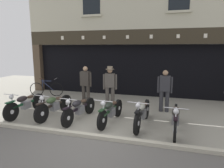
% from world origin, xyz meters
% --- Properties ---
extents(ground, '(22.86, 22.00, 0.18)m').
position_xyz_m(ground, '(0.00, -0.98, -0.04)').
color(ground, gray).
extents(shop_facade, '(11.16, 4.42, 6.30)m').
position_xyz_m(shop_facade, '(0.00, 7.01, 1.71)').
color(shop_facade, black).
rests_on(shop_facade, ground).
extents(motorcycle_far_left, '(0.62, 2.02, 0.92)m').
position_xyz_m(motorcycle_far_left, '(-2.98, 1.19, 0.42)').
color(motorcycle_far_left, black).
rests_on(motorcycle_far_left, ground).
extents(motorcycle_left, '(0.62, 1.99, 0.92)m').
position_xyz_m(motorcycle_left, '(-1.85, 1.29, 0.43)').
color(motorcycle_left, black).
rests_on(motorcycle_left, ground).
extents(motorcycle_center_left, '(0.62, 2.02, 0.90)m').
position_xyz_m(motorcycle_center_left, '(-0.86, 1.24, 0.41)').
color(motorcycle_center_left, black).
rests_on(motorcycle_center_left, ground).
extents(motorcycle_center, '(0.62, 1.94, 0.90)m').
position_xyz_m(motorcycle_center, '(0.23, 1.29, 0.41)').
color(motorcycle_center, black).
rests_on(motorcycle_center, ground).
extents(motorcycle_center_right, '(0.62, 2.09, 0.93)m').
position_xyz_m(motorcycle_center_right, '(1.26, 1.31, 0.43)').
color(motorcycle_center_right, black).
rests_on(motorcycle_center_right, ground).
extents(motorcycle_right, '(0.62, 2.06, 0.91)m').
position_xyz_m(motorcycle_right, '(2.25, 1.13, 0.42)').
color(motorcycle_right, black).
rests_on(motorcycle_right, ground).
extents(salesman_left, '(0.56, 0.27, 1.66)m').
position_xyz_m(salesman_left, '(-1.39, 3.06, 0.92)').
color(salesman_left, '#38332D').
rests_on(salesman_left, ground).
extents(shopkeeper_center, '(0.55, 0.34, 1.71)m').
position_xyz_m(shopkeeper_center, '(-0.24, 2.81, 0.95)').
color(shopkeeper_center, '#47423D').
rests_on(shopkeeper_center, ground).
extents(salesman_right, '(0.56, 0.25, 1.61)m').
position_xyz_m(salesman_right, '(1.89, 2.99, 0.89)').
color(salesman_right, '#2D2D33').
rests_on(salesman_right, ground).
extents(advert_board_near, '(0.83, 0.03, 0.92)m').
position_xyz_m(advert_board_near, '(-2.86, 5.40, 1.59)').
color(advert_board_near, beige).
extents(advert_board_far, '(0.77, 0.03, 0.93)m').
position_xyz_m(advert_board_far, '(-3.80, 5.40, 1.55)').
color(advert_board_far, silver).
extents(leaning_bicycle, '(1.67, 0.60, 0.94)m').
position_xyz_m(leaning_bicycle, '(-3.98, 3.98, 0.37)').
color(leaning_bicycle, black).
rests_on(leaning_bicycle, ground).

